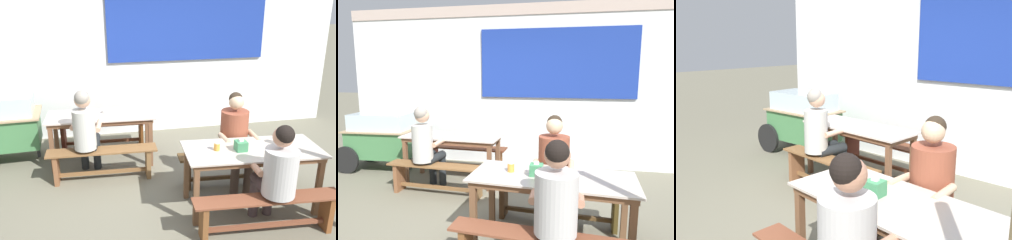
# 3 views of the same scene
# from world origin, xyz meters

# --- Properties ---
(backdrop_wall) EXTENTS (6.93, 0.23, 3.01)m
(backdrop_wall) POSITION_xyz_m (0.03, 2.43, 1.58)
(backdrop_wall) COLOR silver
(backdrop_wall) RESTS_ON ground_plane
(dining_table_far) EXTENTS (1.59, 0.68, 0.77)m
(dining_table_far) POSITION_xyz_m (-0.92, 1.23, 0.68)
(dining_table_far) COLOR beige
(dining_table_far) RESTS_ON ground_plane
(dining_table_near) EXTENTS (1.65, 0.81, 0.77)m
(dining_table_near) POSITION_xyz_m (0.75, -0.37, 0.69)
(dining_table_near) COLOR #BAAEA0
(dining_table_near) RESTS_ON ground_plane
(bench_far_back) EXTENTS (1.52, 0.38, 0.45)m
(bench_far_back) POSITION_xyz_m (-0.90, 1.78, 0.30)
(bench_far_back) COLOR #5C2F1B
(bench_far_back) RESTS_ON ground_plane
(bench_far_front) EXTENTS (1.51, 0.34, 0.45)m
(bench_far_front) POSITION_xyz_m (-0.95, 0.68, 0.29)
(bench_far_front) COLOR brown
(bench_far_front) RESTS_ON ground_plane
(bench_near_back) EXTENTS (1.56, 0.36, 0.45)m
(bench_near_back) POSITION_xyz_m (0.79, 0.18, 0.30)
(bench_near_back) COLOR #4F371C
(bench_near_back) RESTS_ON ground_plane
(food_cart) EXTENTS (1.56, 0.81, 1.04)m
(food_cart) POSITION_xyz_m (-2.45, 1.60, 0.61)
(food_cart) COLOR #427B47
(food_cart) RESTS_ON ground_plane
(person_near_front) EXTENTS (0.46, 0.59, 1.27)m
(person_near_front) POSITION_xyz_m (0.81, -0.86, 0.72)
(person_near_front) COLOR #403334
(person_near_front) RESTS_ON ground_plane
(person_right_near_table) EXTENTS (0.47, 0.56, 1.30)m
(person_right_near_table) POSITION_xyz_m (0.75, 0.13, 0.73)
(person_right_near_table) COLOR #41332A
(person_right_near_table) RESTS_ON ground_plane
(person_left_back_turned) EXTENTS (0.45, 0.58, 1.30)m
(person_left_back_turned) POSITION_xyz_m (-1.15, 0.76, 0.73)
(person_left_back_turned) COLOR #202426
(person_left_back_turned) RESTS_ON ground_plane
(tissue_box) EXTENTS (0.13, 0.13, 0.14)m
(tissue_box) POSITION_xyz_m (0.60, -0.39, 0.83)
(tissue_box) COLOR #3C8354
(tissue_box) RESTS_ON dining_table_near
(condiment_jar) EXTENTS (0.07, 0.07, 0.10)m
(condiment_jar) POSITION_xyz_m (0.33, -0.32, 0.82)
(condiment_jar) COLOR gold
(condiment_jar) RESTS_ON dining_table_near
(soup_bowl) EXTENTS (0.14, 0.14, 0.05)m
(soup_bowl) POSITION_xyz_m (-0.84, 1.29, 0.79)
(soup_bowl) COLOR silver
(soup_bowl) RESTS_ON dining_table_far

